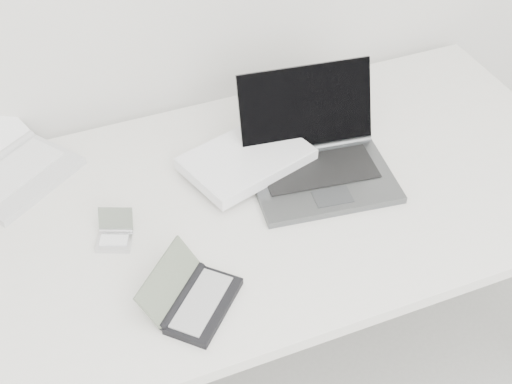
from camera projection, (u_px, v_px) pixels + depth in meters
name	position (u px, v px, depth m)	size (l,w,h in m)	color
desk	(261.00, 211.00, 1.68)	(1.60, 0.80, 0.73)	white
laptop_large	(285.00, 159.00, 1.69)	(0.50, 0.38, 0.21)	#545658
netbook_open_white	(4.00, 166.00, 1.69)	(0.40, 0.41, 0.11)	silver
pda_silver	(115.00, 235.00, 1.54)	(0.10, 0.11, 0.06)	silver
palmtop_charcoal	(194.00, 299.00, 1.40)	(0.23, 0.23, 0.09)	black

